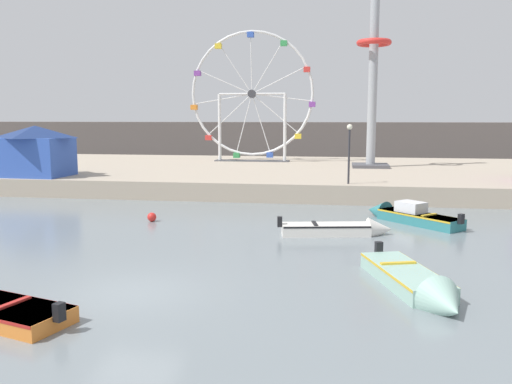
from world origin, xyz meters
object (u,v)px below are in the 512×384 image
(motorboat_teal_painted, at_px, (406,215))
(mooring_buoy_orange, at_px, (152,217))
(ferris_wheel_white_frame, at_px, (252,96))
(motorboat_seafoam, at_px, (418,285))
(promenade_lamp_near, at_px, (349,144))
(motorboat_white_red_stripe, at_px, (342,229))
(drop_tower_steel_tower, at_px, (373,76))
(carnival_booth_blue_tent, at_px, (36,150))

(motorboat_teal_painted, bearing_deg, mooring_buoy_orange, 55.31)
(ferris_wheel_white_frame, distance_m, mooring_buoy_orange, 23.29)
(motorboat_seafoam, bearing_deg, promenade_lamp_near, 168.72)
(motorboat_teal_painted, bearing_deg, promenade_lamp_near, -16.78)
(ferris_wheel_white_frame, height_order, promenade_lamp_near, ferris_wheel_white_frame)
(motorboat_seafoam, height_order, motorboat_teal_painted, motorboat_teal_painted)
(promenade_lamp_near, relative_size, mooring_buoy_orange, 7.96)
(motorboat_teal_painted, relative_size, motorboat_white_red_stripe, 0.94)
(motorboat_white_red_stripe, relative_size, ferris_wheel_white_frame, 0.44)
(motorboat_seafoam, relative_size, motorboat_white_red_stripe, 1.07)
(motorboat_seafoam, bearing_deg, drop_tower_steel_tower, 162.32)
(motorboat_seafoam, xyz_separation_m, motorboat_white_red_stripe, (-2.11, 7.46, 0.00))
(motorboat_white_red_stripe, bearing_deg, ferris_wheel_white_frame, 97.79)
(motorboat_teal_painted, relative_size, promenade_lamp_near, 1.34)
(promenade_lamp_near, bearing_deg, carnival_booth_blue_tent, 177.16)
(motorboat_seafoam, height_order, mooring_buoy_orange, motorboat_seafoam)
(motorboat_white_red_stripe, relative_size, promenade_lamp_near, 1.43)
(mooring_buoy_orange, bearing_deg, ferris_wheel_white_frame, 86.55)
(ferris_wheel_white_frame, xyz_separation_m, promenade_lamp_near, (8.21, -15.07, -3.39))
(ferris_wheel_white_frame, xyz_separation_m, drop_tower_steel_tower, (10.12, -4.14, 1.32))
(motorboat_seafoam, xyz_separation_m, promenade_lamp_near, (-1.71, 16.29, 3.20))
(motorboat_teal_painted, distance_m, drop_tower_steel_tower, 18.09)
(carnival_booth_blue_tent, distance_m, promenade_lamp_near, 20.50)
(motorboat_white_red_stripe, bearing_deg, motorboat_teal_painted, 38.10)
(ferris_wheel_white_frame, bearing_deg, promenade_lamp_near, -61.42)
(mooring_buoy_orange, bearing_deg, drop_tower_steel_tower, 57.73)
(ferris_wheel_white_frame, height_order, drop_tower_steel_tower, drop_tower_steel_tower)
(motorboat_teal_painted, xyz_separation_m, motorboat_white_red_stripe, (-3.08, -3.47, -0.07))
(promenade_lamp_near, bearing_deg, mooring_buoy_orange, -142.95)
(motorboat_teal_painted, distance_m, mooring_buoy_orange, 12.37)
(promenade_lamp_near, bearing_deg, motorboat_seafoam, -84.01)
(promenade_lamp_near, bearing_deg, ferris_wheel_white_frame, 118.58)
(motorboat_seafoam, bearing_deg, ferris_wheel_white_frame, -179.72)
(drop_tower_steel_tower, distance_m, mooring_buoy_orange, 22.89)
(drop_tower_steel_tower, bearing_deg, mooring_buoy_orange, -122.27)
(carnival_booth_blue_tent, bearing_deg, drop_tower_steel_tower, 26.74)
(ferris_wheel_white_frame, xyz_separation_m, mooring_buoy_orange, (-1.34, -22.29, -6.63))
(motorboat_seafoam, distance_m, mooring_buoy_orange, 14.46)
(motorboat_seafoam, bearing_deg, motorboat_white_red_stripe, 178.52)
(promenade_lamp_near, bearing_deg, motorboat_white_red_stripe, -92.60)
(motorboat_teal_painted, relative_size, ferris_wheel_white_frame, 0.41)
(motorboat_seafoam, distance_m, promenade_lamp_near, 16.69)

